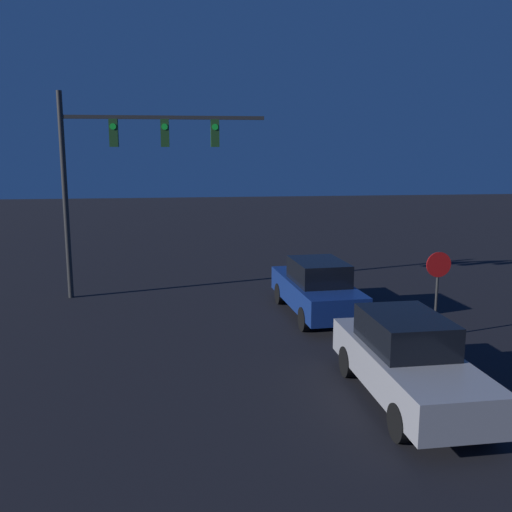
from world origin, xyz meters
TOP-DOWN VIEW (x-y plane):
  - car_near at (2.41, 8.95)m, footprint 1.82×4.72m
  - car_far at (2.04, 15.07)m, footprint 1.98×4.79m
  - traffic_signal_mast at (-3.81, 18.29)m, footprint 6.74×0.30m
  - stop_sign at (4.72, 12.63)m, footprint 0.67×0.07m

SIDE VIEW (x-z plane):
  - car_near at x=2.41m, z-range -0.01..1.72m
  - car_far at x=2.04m, z-range -0.01..1.72m
  - stop_sign at x=4.72m, z-range 0.45..2.78m
  - traffic_signal_mast at x=-3.81m, z-range 1.31..8.15m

